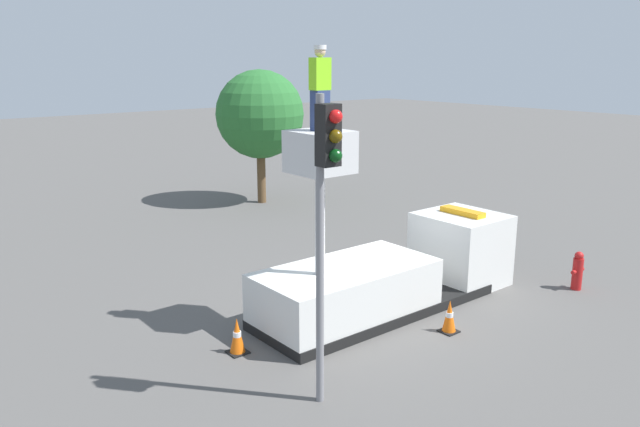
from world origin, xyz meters
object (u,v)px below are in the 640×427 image
Objects in this scene: traffic_cone_curbside at (449,317)px; tree_left_bg at (260,115)px; fire_hydrant at (578,271)px; traffic_cone_rear at (237,336)px; bucket_truck at (390,273)px; worker at (320,88)px; traffic_light_pole at (325,193)px.

tree_left_bg reaches higher than traffic_cone_curbside.
fire_hydrant is 1.35× the size of traffic_cone_rear.
bucket_truck is at bearing -108.80° from tree_left_bg.
traffic_cone_rear is (-2.08, 0.18, -5.04)m from worker.
fire_hydrant reaches higher than traffic_cone_curbside.
traffic_light_pole is at bearing -178.83° from fire_hydrant.
worker is at bearing 161.52° from fire_hydrant.
tree_left_bg is (-0.75, 13.99, 3.23)m from fire_hydrant.
tree_left_bg is at bearing 54.20° from traffic_cone_rear.
traffic_cone_rear is at bearing 164.52° from fire_hydrant.
traffic_light_pole reaches higher than traffic_cone_rear.
worker reaches higher than fire_hydrant.
worker is (-2.23, 0.00, 4.54)m from bucket_truck.
traffic_cone_curbside is 0.14× the size of tree_left_bg.
worker is 0.32× the size of traffic_light_pole.
traffic_light_pole is 7.17× the size of traffic_cone_curbside.
fire_hydrant is at bearing -4.66° from traffic_cone_curbside.
worker is 3.51m from traffic_light_pole.
bucket_truck is at bearing 31.17° from traffic_light_pole.
tree_left_bg reaches higher than traffic_cone_rear.
bucket_truck is 9.61× the size of traffic_cone_curbside.
tree_left_bg is (8.28, 11.48, 3.37)m from traffic_cone_rear.
bucket_truck is 4.35m from traffic_cone_rear.
worker reaches higher than tree_left_bg.
fire_hydrant is at bearing -26.20° from bucket_truck.
worker is at bearing 180.00° from bucket_truck.
fire_hydrant is (6.95, -2.32, -4.90)m from worker.
tree_left_bg is (4.02, 13.60, 3.38)m from traffic_cone_curbside.
tree_left_bg is at bearing 60.21° from traffic_light_pole.
traffic_cone_curbside is at bearing 7.92° from traffic_light_pole.
worker reaches higher than traffic_cone_curbside.
traffic_light_pole reaches higher than traffic_cone_curbside.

